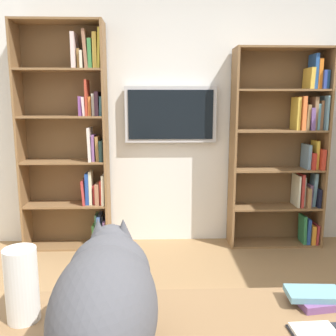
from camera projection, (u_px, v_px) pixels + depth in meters
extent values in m
cube|color=silver|center=(171.00, 113.00, 3.71)|extent=(4.52, 0.06, 2.70)
cube|color=brown|center=(323.00, 150.00, 3.64)|extent=(0.02, 0.28, 1.98)
cube|color=brown|center=(233.00, 150.00, 3.61)|extent=(0.02, 0.28, 1.98)
cube|color=brown|center=(274.00, 148.00, 3.75)|extent=(0.93, 0.01, 1.98)
cube|color=brown|center=(273.00, 243.00, 3.80)|extent=(0.89, 0.27, 0.02)
cube|color=brown|center=(275.00, 207.00, 3.73)|extent=(0.89, 0.27, 0.02)
cube|color=brown|center=(277.00, 169.00, 3.66)|extent=(0.89, 0.27, 0.02)
cube|color=brown|center=(279.00, 131.00, 3.59)|extent=(0.89, 0.27, 0.02)
cube|color=brown|center=(281.00, 90.00, 3.52)|extent=(0.89, 0.27, 0.02)
cube|color=brown|center=(283.00, 48.00, 3.45)|extent=(0.89, 0.27, 0.02)
cube|color=#B73539|center=(314.00, 232.00, 3.78)|extent=(0.03, 0.21, 0.20)
cube|color=orange|center=(310.00, 233.00, 3.78)|extent=(0.04, 0.21, 0.20)
cube|color=#244997|center=(306.00, 230.00, 3.76)|extent=(0.03, 0.17, 0.26)
cube|color=#2D7948|center=(302.00, 229.00, 3.76)|extent=(0.04, 0.16, 0.29)
cube|color=black|center=(316.00, 197.00, 3.71)|extent=(0.03, 0.20, 0.19)
cube|color=#6A9AAF|center=(313.00, 189.00, 3.71)|extent=(0.05, 0.13, 0.34)
cube|color=slate|center=(309.00, 195.00, 3.72)|extent=(0.03, 0.14, 0.22)
cube|color=olive|center=(306.00, 196.00, 3.71)|extent=(0.03, 0.22, 0.20)
cube|color=beige|center=(302.00, 191.00, 3.71)|extent=(0.03, 0.14, 0.30)
cube|color=#B1342F|center=(300.00, 190.00, 3.69)|extent=(0.03, 0.18, 0.34)
cube|color=beige|center=(296.00, 190.00, 3.71)|extent=(0.02, 0.21, 0.32)
cube|color=red|center=(319.00, 158.00, 3.63)|extent=(0.04, 0.24, 0.20)
cube|color=yellow|center=(315.00, 154.00, 3.63)|extent=(0.03, 0.16, 0.28)
cube|color=#B62C21|center=(311.00, 160.00, 3.63)|extent=(0.04, 0.19, 0.17)
cube|color=#6A8CA4|center=(306.00, 156.00, 3.64)|extent=(0.03, 0.20, 0.24)
cube|color=#6B9BAD|center=(323.00, 113.00, 3.56)|extent=(0.02, 0.23, 0.33)
cube|color=#9D6440|center=(319.00, 115.00, 3.58)|extent=(0.03, 0.16, 0.28)
cube|color=#64A3B3|center=(315.00, 117.00, 3.58)|extent=(0.02, 0.18, 0.25)
cube|color=#8D6B4A|center=(313.00, 113.00, 3.55)|extent=(0.04, 0.15, 0.32)
cube|color=#6E4E91|center=(309.00, 119.00, 3.56)|extent=(0.05, 0.24, 0.22)
cube|color=olive|center=(304.00, 117.00, 3.56)|extent=(0.04, 0.23, 0.25)
cube|color=orange|center=(300.00, 113.00, 3.55)|extent=(0.04, 0.23, 0.32)
cube|color=gold|center=(296.00, 113.00, 3.55)|extent=(0.03, 0.19, 0.32)
cube|color=#275892|center=(324.00, 80.00, 3.52)|extent=(0.04, 0.18, 0.18)
cube|color=#2A419D|center=(321.00, 80.00, 3.50)|extent=(0.03, 0.21, 0.18)
cube|color=orange|center=(317.00, 74.00, 3.49)|extent=(0.04, 0.16, 0.28)
cube|color=#26519A|center=(313.00, 72.00, 3.49)|extent=(0.03, 0.18, 0.33)
cube|color=gold|center=(309.00, 79.00, 3.49)|extent=(0.05, 0.20, 0.20)
cube|color=brown|center=(106.00, 139.00, 3.54)|extent=(0.02, 0.28, 2.21)
cube|color=brown|center=(21.00, 140.00, 3.52)|extent=(0.02, 0.28, 2.21)
cube|color=brown|center=(67.00, 138.00, 3.66)|extent=(0.85, 0.01, 2.21)
cube|color=brown|center=(69.00, 245.00, 3.73)|extent=(0.80, 0.27, 0.02)
cube|color=brown|center=(67.00, 204.00, 3.65)|extent=(0.80, 0.27, 0.02)
cube|color=brown|center=(65.00, 161.00, 3.57)|extent=(0.80, 0.27, 0.02)
cube|color=brown|center=(62.00, 117.00, 3.49)|extent=(0.80, 0.27, 0.02)
cube|color=brown|center=(60.00, 70.00, 3.41)|extent=(0.80, 0.27, 0.02)
cube|color=brown|center=(57.00, 21.00, 3.33)|extent=(0.80, 0.27, 0.02)
cube|color=slate|center=(106.00, 232.00, 3.71)|extent=(0.02, 0.23, 0.27)
cube|color=#2A2B2D|center=(103.00, 230.00, 3.71)|extent=(0.02, 0.12, 0.31)
cube|color=#39568E|center=(100.00, 229.00, 3.71)|extent=(0.03, 0.24, 0.31)
cube|color=#447453|center=(97.00, 229.00, 3.71)|extent=(0.02, 0.15, 0.33)
cube|color=#417D3B|center=(94.00, 234.00, 3.71)|extent=(0.03, 0.15, 0.21)
cube|color=beige|center=(104.00, 189.00, 3.62)|extent=(0.03, 0.20, 0.30)
cube|color=red|center=(102.00, 191.00, 3.64)|extent=(0.02, 0.20, 0.24)
cube|color=#9C684B|center=(98.00, 193.00, 3.64)|extent=(0.04, 0.22, 0.21)
cube|color=#BB2E30|center=(95.00, 194.00, 3.64)|extent=(0.02, 0.14, 0.19)
cube|color=beige|center=(91.00, 187.00, 3.61)|extent=(0.03, 0.13, 0.33)
cube|color=#21469D|center=(88.00, 188.00, 3.63)|extent=(0.03, 0.18, 0.31)
cube|color=#B33736|center=(84.00, 192.00, 3.62)|extent=(0.03, 0.20, 0.24)
cube|color=black|center=(102.00, 150.00, 3.55)|extent=(0.04, 0.22, 0.20)
cube|color=olive|center=(98.00, 148.00, 3.55)|extent=(0.04, 0.19, 0.24)
cube|color=#7E5188|center=(94.00, 147.00, 3.55)|extent=(0.02, 0.18, 0.26)
cube|color=silver|center=(91.00, 144.00, 3.53)|extent=(0.03, 0.24, 0.33)
cube|color=#599CA8|center=(102.00, 106.00, 3.48)|extent=(0.03, 0.18, 0.18)
cube|color=black|center=(98.00, 104.00, 3.47)|extent=(0.03, 0.24, 0.23)
cube|color=silver|center=(94.00, 105.00, 3.47)|extent=(0.02, 0.12, 0.21)
cube|color=orange|center=(91.00, 106.00, 3.48)|extent=(0.03, 0.15, 0.18)
cube|color=#AC3926|center=(87.00, 98.00, 3.45)|extent=(0.02, 0.18, 0.34)
cube|color=silver|center=(85.00, 106.00, 3.48)|extent=(0.04, 0.20, 0.18)
cube|color=#774189|center=(81.00, 106.00, 3.46)|extent=(0.03, 0.15, 0.18)
cube|color=yellow|center=(100.00, 49.00, 3.40)|extent=(0.04, 0.20, 0.36)
cube|color=gold|center=(96.00, 51.00, 3.40)|extent=(0.04, 0.18, 0.33)
cube|color=#387D3E|center=(91.00, 54.00, 3.39)|extent=(0.04, 0.15, 0.27)
cube|color=#99684D|center=(86.00, 50.00, 3.38)|extent=(0.05, 0.16, 0.35)
cube|color=beige|center=(82.00, 60.00, 3.39)|extent=(0.02, 0.16, 0.16)
cube|color=olive|center=(79.00, 59.00, 3.40)|extent=(0.03, 0.12, 0.18)
cube|color=beige|center=(75.00, 51.00, 3.39)|extent=(0.03, 0.21, 0.32)
cube|color=#B7B7BC|center=(171.00, 115.00, 3.63)|extent=(0.92, 0.06, 0.56)
cube|color=black|center=(171.00, 115.00, 3.60)|extent=(0.85, 0.01, 0.49)
ellipsoid|color=#4C4C51|center=(105.00, 310.00, 1.01)|extent=(0.30, 0.52, 0.34)
ellipsoid|color=#4C4C51|center=(109.00, 276.00, 1.12)|extent=(0.25, 0.28, 0.26)
sphere|color=#4C4C51|center=(111.00, 247.00, 1.17)|extent=(0.14, 0.14, 0.14)
cone|color=#4C4C51|center=(123.00, 231.00, 1.16)|extent=(0.07, 0.07, 0.08)
cone|color=#4C4C51|center=(98.00, 231.00, 1.16)|extent=(0.07, 0.07, 0.08)
cone|color=beige|center=(123.00, 233.00, 1.15)|extent=(0.04, 0.04, 0.06)
cone|color=beige|center=(98.00, 233.00, 1.15)|extent=(0.04, 0.04, 0.06)
cylinder|color=white|center=(22.00, 285.00, 1.23)|extent=(0.11, 0.11, 0.26)
cube|color=#7A4C84|center=(316.00, 300.00, 1.35)|extent=(0.17, 0.16, 0.03)
cube|color=#6699A8|center=(314.00, 294.00, 1.34)|extent=(0.20, 0.12, 0.02)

